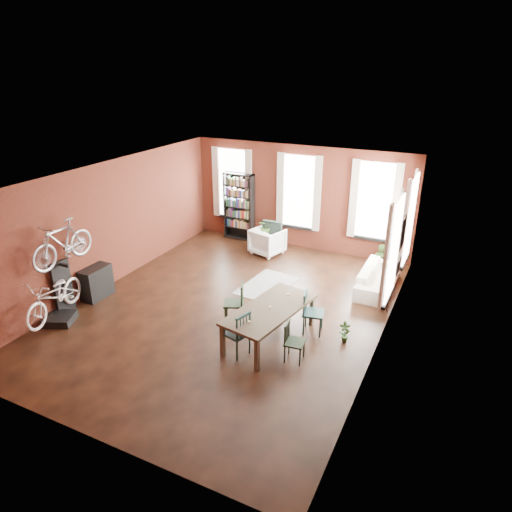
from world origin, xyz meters
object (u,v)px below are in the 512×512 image
Objects in this scene: dining_chair_c at (295,342)px; bookshelf at (239,207)px; dining_chair_a at (237,333)px; plant_stand at (266,241)px; dining_chair_d at (313,313)px; bike_trainer at (60,319)px; dining_chair_b at (234,303)px; bicycle_floor at (51,278)px; white_armchair at (267,240)px; cream_sofa at (379,275)px; dining_table at (270,324)px; console_table at (96,282)px.

bookshelf is (-4.12, 5.51, 0.69)m from dining_chair_c.
plant_stand is (-1.81, 5.33, -0.22)m from dining_chair_a.
dining_chair_d reaches higher than bike_trainer.
dining_chair_b is 0.51× the size of bicycle_floor.
dining_chair_d is at bearing 158.69° from dining_chair_a.
bookshelf is at bearing 31.23° from dining_chair_d.
white_armchair is 6.31m from bicycle_floor.
bookshelf is at bearing 158.23° from plant_stand.
dining_chair_b reaches higher than white_armchair.
bicycle_floor is at bearing 94.64° from dining_chair_c.
bookshelf is at bearing 71.05° from cream_sofa.
bookshelf is at bearing 134.25° from dining_table.
dining_chair_a is 1.24m from dining_chair_b.
dining_chair_a is at bearing -106.79° from dining_table.
console_table is at bearing -103.83° from bookshelf.
white_armchair is 3.68m from cream_sofa.
plant_stand is at bearing 24.28° from dining_chair_c.
dining_table is 3.71m from cream_sofa.
dining_chair_b is 4.00m from cream_sofa.
console_table is at bearing -106.91° from dining_chair_b.
console_table is at bearing 74.29° from white_armchair.
dining_chair_a is at bearing -62.68° from bookshelf.
dining_chair_d is 1.07× the size of white_armchair.
bicycle_floor reaches higher than dining_chair_c.
bicycle_floor is at bearing -87.75° from dining_chair_b.
dining_table is 1.00m from dining_chair_d.
white_armchair is at bearing 58.88° from console_table.
cream_sofa is at bearing -178.94° from white_armchair.
dining_table is at bearing 52.70° from dining_chair_c.
dining_chair_c is 1.36× the size of bike_trainer.
dining_chair_c is at bearing 135.53° from white_armchair.
dining_chair_c is (0.74, -0.45, 0.03)m from dining_table.
white_armchair is 1.11× the size of console_table.
dining_chair_b is 3.67m from console_table.
dining_chair_b reaches higher than bike_trainer.
dining_table reaches higher than plant_stand.
dining_chair_d reaches higher than dining_chair_c.
dining_chair_a is 4.31m from bicycle_floor.
dining_chair_c is at bearing 10.59° from bike_trainer.
console_table is (-1.28, -5.20, -0.70)m from bookshelf.
bookshelf reaches higher than dining_chair_c.
bike_trainer is (-4.18, -0.69, -0.40)m from dining_chair_a.
white_armchair reaches higher than cream_sofa.
white_armchair is (1.38, -0.79, -0.66)m from bookshelf.
dining_chair_b is at bearing 60.73° from dining_chair_c.
dining_chair_b is 0.46× the size of cream_sofa.
bookshelf is 3.65× the size of bike_trainer.
bookshelf is (-3.00, 5.81, 0.62)m from dining_chair_a.
dining_chair_d is 0.51× the size of bicycle_floor.
bicycle_floor reaches higher than dining_table.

